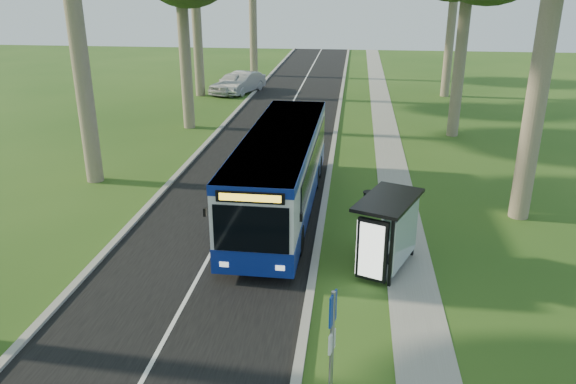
# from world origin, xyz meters

# --- Properties ---
(ground) EXTENTS (120.00, 120.00, 0.00)m
(ground) POSITION_xyz_m (0.00, 0.00, 0.00)
(ground) COLOR #274C18
(ground) RESTS_ON ground
(road) EXTENTS (7.00, 100.00, 0.02)m
(road) POSITION_xyz_m (-3.50, 10.00, 0.01)
(road) COLOR black
(road) RESTS_ON ground
(kerb_east) EXTENTS (0.25, 100.00, 0.12)m
(kerb_east) POSITION_xyz_m (0.00, 10.00, 0.06)
(kerb_east) COLOR #9E9B93
(kerb_east) RESTS_ON ground
(kerb_west) EXTENTS (0.25, 100.00, 0.12)m
(kerb_west) POSITION_xyz_m (-7.00, 10.00, 0.06)
(kerb_west) COLOR #9E9B93
(kerb_west) RESTS_ON ground
(centre_line) EXTENTS (0.12, 100.00, 0.00)m
(centre_line) POSITION_xyz_m (-3.50, 10.00, 0.02)
(centre_line) COLOR white
(centre_line) RESTS_ON road
(footpath) EXTENTS (1.50, 100.00, 0.02)m
(footpath) POSITION_xyz_m (3.00, 10.00, 0.01)
(footpath) COLOR gray
(footpath) RESTS_ON ground
(bus) EXTENTS (2.67, 11.95, 3.16)m
(bus) POSITION_xyz_m (-1.66, 5.50, 1.64)
(bus) COLOR silver
(bus) RESTS_ON ground
(bus_stop_sign) EXTENTS (0.15, 0.39, 2.81)m
(bus_stop_sign) POSITION_xyz_m (0.79, -5.13, 1.73)
(bus_stop_sign) COLOR gray
(bus_stop_sign) RESTS_ON ground
(bus_shelter) EXTENTS (2.38, 3.07, 2.33)m
(bus_shelter) POSITION_xyz_m (2.35, 0.97, 1.63)
(bus_shelter) COLOR black
(bus_shelter) RESTS_ON ground
(litter_bin) EXTENTS (0.50, 0.50, 0.87)m
(litter_bin) POSITION_xyz_m (1.77, 5.70, 0.44)
(litter_bin) COLOR black
(litter_bin) RESTS_ON ground
(car_white) EXTENTS (3.71, 5.26, 1.66)m
(car_white) POSITION_xyz_m (-8.60, 29.23, 0.83)
(car_white) COLOR silver
(car_white) RESTS_ON ground
(car_silver) EXTENTS (3.20, 5.28, 1.64)m
(car_silver) POSITION_xyz_m (-7.93, 29.40, 0.82)
(car_silver) COLOR #A5A7AD
(car_silver) RESTS_ON ground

